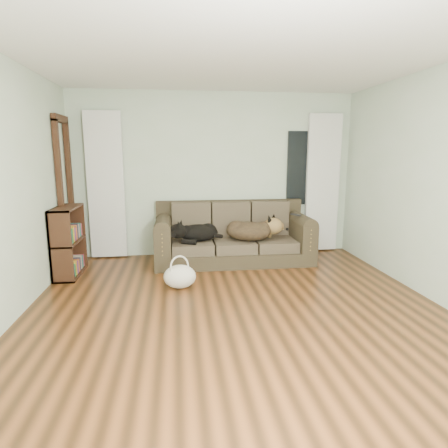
{
  "coord_description": "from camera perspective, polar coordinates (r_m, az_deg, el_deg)",
  "views": [
    {
      "loc": [
        -0.61,
        -3.56,
        1.67
      ],
      "look_at": [
        0.04,
        1.6,
        0.66
      ],
      "focal_mm": 30.0,
      "sensor_mm": 36.0,
      "label": 1
    }
  ],
  "objects": [
    {
      "name": "floor",
      "position": [
        3.98,
        2.36,
        -13.85
      ],
      "size": [
        5.0,
        5.0,
        0.0
      ],
      "primitive_type": "plane",
      "color": "#331E0D",
      "rests_on": "ground"
    },
    {
      "name": "ceiling",
      "position": [
        3.73,
        2.7,
        25.39
      ],
      "size": [
        5.0,
        5.0,
        0.0
      ],
      "primitive_type": "plane",
      "color": "white",
      "rests_on": "ground"
    },
    {
      "name": "wall_back",
      "position": [
        6.1,
        -1.46,
        7.48
      ],
      "size": [
        4.5,
        0.04,
        2.6
      ],
      "primitive_type": "cube",
      "color": "#A4BC9D",
      "rests_on": "ground"
    },
    {
      "name": "curtain_left",
      "position": [
        6.1,
        -17.55,
        5.56
      ],
      "size": [
        0.55,
        0.08,
        2.25
      ],
      "primitive_type": "cube",
      "color": "silver",
      "rests_on": "ground"
    },
    {
      "name": "curtain_right",
      "position": [
        6.47,
        14.78,
        5.99
      ],
      "size": [
        0.55,
        0.08,
        2.25
      ],
      "primitive_type": "cube",
      "color": "silver",
      "rests_on": "ground"
    },
    {
      "name": "window_pane",
      "position": [
        6.38,
        11.77,
        8.3
      ],
      "size": [
        0.5,
        0.03,
        1.2
      ],
      "primitive_type": "cube",
      "color": "black",
      "rests_on": "wall_back"
    },
    {
      "name": "door_casing",
      "position": [
        5.86,
        -22.95,
        4.03
      ],
      "size": [
        0.07,
        0.6,
        2.1
      ],
      "primitive_type": "cube",
      "color": "black",
      "rests_on": "ground"
    },
    {
      "name": "sofa",
      "position": [
        5.73,
        1.44,
        -1.33
      ],
      "size": [
        2.36,
        1.02,
        0.97
      ],
      "primitive_type": "cube",
      "color": "#2C2418",
      "rests_on": "floor"
    },
    {
      "name": "dog_black_lab",
      "position": [
        5.63,
        -4.27,
        -1.28
      ],
      "size": [
        0.62,
        0.44,
        0.25
      ],
      "primitive_type": "ellipsoid",
      "rotation": [
        0.0,
        0.0,
        0.04
      ],
      "color": "black",
      "rests_on": "sofa"
    },
    {
      "name": "dog_shepherd",
      "position": [
        5.68,
        4.19,
        -1.06
      ],
      "size": [
        0.85,
        0.74,
        0.31
      ],
      "primitive_type": "ellipsoid",
      "rotation": [
        0.0,
        0.0,
        2.74
      ],
      "color": "black",
      "rests_on": "sofa"
    },
    {
      "name": "tv_remote",
      "position": [
        5.78,
        10.89,
        1.4
      ],
      "size": [
        0.14,
        0.2,
        0.02
      ],
      "primitive_type": "cube",
      "rotation": [
        0.0,
        0.0,
        0.47
      ],
      "color": "black",
      "rests_on": "sofa"
    },
    {
      "name": "tote_bag",
      "position": [
        4.71,
        -6.76,
        -7.82
      ],
      "size": [
        0.47,
        0.4,
        0.29
      ],
      "primitive_type": "ellipsoid",
      "rotation": [
        0.0,
        0.0,
        0.26
      ],
      "color": "silver",
      "rests_on": "floor"
    },
    {
      "name": "bookshelf",
      "position": [
        5.51,
        -22.62,
        -2.16
      ],
      "size": [
        0.32,
        0.77,
        0.94
      ],
      "primitive_type": "cube",
      "rotation": [
        0.0,
        0.0,
        0.04
      ],
      "color": "black",
      "rests_on": "floor"
    }
  ]
}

